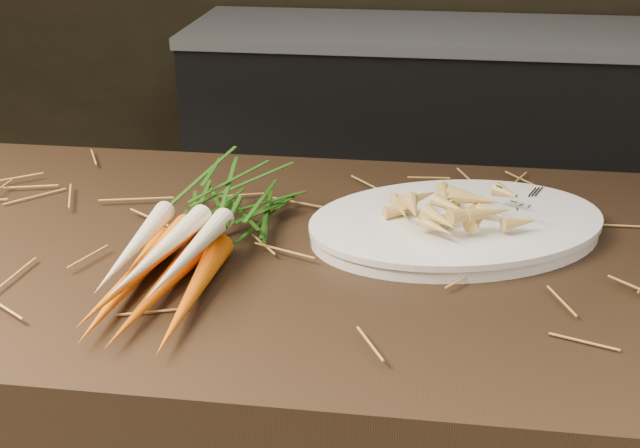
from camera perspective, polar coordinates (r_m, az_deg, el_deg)
The scene contains 6 objects.
back_counter at distance 3.01m, azimuth 8.65°, elevation 5.80°, with size 1.82×0.62×0.84m.
straw_bedding at distance 1.10m, azimuth -5.20°, elevation -0.95°, with size 1.40×0.60×0.02m, color #A67B2F, non-canonical shape.
root_veg_bunch at distance 1.08m, azimuth -8.39°, elevation 0.22°, with size 0.18×0.48×0.09m.
serving_platter at distance 1.14m, azimuth 9.67°, elevation -0.28°, with size 0.41×0.28×0.02m, color white, non-canonical shape.
roasted_veg_heap at distance 1.12m, azimuth 9.79°, elevation 1.29°, with size 0.20×0.15×0.05m, color gold, non-canonical shape.
serving_fork at distance 1.18m, azimuth 16.71°, elevation 0.58°, with size 0.01×0.16×0.00m, color silver.
Camera 1 is at (0.23, -0.67, 1.39)m, focal length 45.00 mm.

